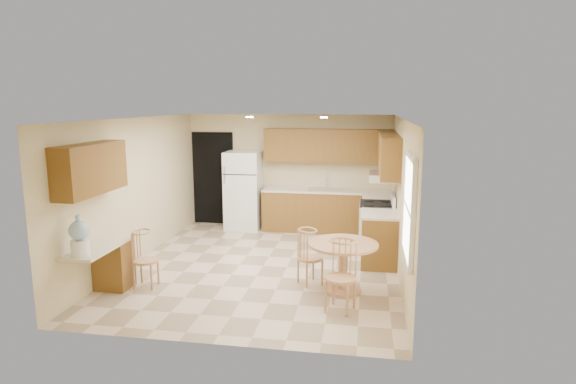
% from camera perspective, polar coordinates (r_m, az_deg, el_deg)
% --- Properties ---
extents(floor, '(5.50, 5.50, 0.00)m').
position_cam_1_polar(floor, '(8.34, -2.96, -8.73)').
color(floor, '#CDB295').
rests_on(floor, ground).
extents(ceiling, '(4.50, 5.50, 0.02)m').
position_cam_1_polar(ceiling, '(7.88, -3.13, 8.70)').
color(ceiling, white).
rests_on(ceiling, wall_back).
extents(wall_back, '(4.50, 0.02, 2.50)m').
position_cam_1_polar(wall_back, '(10.68, 0.11, 2.47)').
color(wall_back, '#C5B685').
rests_on(wall_back, floor).
extents(wall_front, '(4.50, 0.02, 2.50)m').
position_cam_1_polar(wall_front, '(5.44, -9.28, -5.65)').
color(wall_front, '#C5B685').
rests_on(wall_front, floor).
extents(wall_left, '(0.02, 5.50, 2.50)m').
position_cam_1_polar(wall_left, '(8.77, -17.55, 0.20)').
color(wall_left, '#C5B685').
rests_on(wall_left, floor).
extents(wall_right, '(0.02, 5.50, 2.50)m').
position_cam_1_polar(wall_right, '(7.85, 13.21, -0.76)').
color(wall_right, '#C5B685').
rests_on(wall_right, floor).
extents(doorway, '(0.90, 0.02, 2.10)m').
position_cam_1_polar(doorway, '(11.11, -8.85, 1.62)').
color(doorway, black).
rests_on(doorway, floor).
extents(base_cab_back, '(2.75, 0.60, 0.87)m').
position_cam_1_polar(base_cab_back, '(10.43, 4.60, -2.31)').
color(base_cab_back, brown).
rests_on(base_cab_back, floor).
extents(counter_back, '(2.75, 0.63, 0.04)m').
position_cam_1_polar(counter_back, '(10.34, 4.63, 0.15)').
color(counter_back, beige).
rests_on(counter_back, base_cab_back).
extents(base_cab_right_a, '(0.60, 0.59, 0.87)m').
position_cam_1_polar(base_cab_right_a, '(9.83, 10.57, -3.27)').
color(base_cab_right_a, brown).
rests_on(base_cab_right_a, floor).
extents(counter_right_a, '(0.63, 0.59, 0.04)m').
position_cam_1_polar(counter_right_a, '(9.73, 10.66, -0.67)').
color(counter_right_a, beige).
rests_on(counter_right_a, base_cab_right_a).
extents(base_cab_right_b, '(0.60, 0.80, 0.87)m').
position_cam_1_polar(base_cab_right_b, '(8.42, 10.75, -5.62)').
color(base_cab_right_b, brown).
rests_on(base_cab_right_b, floor).
extents(counter_right_b, '(0.63, 0.80, 0.04)m').
position_cam_1_polar(counter_right_b, '(8.31, 10.86, -2.60)').
color(counter_right_b, beige).
rests_on(counter_right_b, base_cab_right_b).
extents(upper_cab_back, '(2.75, 0.33, 0.70)m').
position_cam_1_polar(upper_cab_back, '(10.35, 4.78, 5.52)').
color(upper_cab_back, brown).
rests_on(upper_cab_back, wall_back).
extents(upper_cab_right, '(0.33, 2.42, 0.70)m').
position_cam_1_polar(upper_cab_right, '(8.95, 11.82, 4.55)').
color(upper_cab_right, brown).
rests_on(upper_cab_right, wall_right).
extents(upper_cab_left, '(0.33, 1.40, 0.70)m').
position_cam_1_polar(upper_cab_left, '(7.22, -22.33, 2.58)').
color(upper_cab_left, brown).
rests_on(upper_cab_left, wall_left).
extents(sink, '(0.78, 0.44, 0.01)m').
position_cam_1_polar(sink, '(10.34, 4.50, 0.27)').
color(sink, silver).
rests_on(sink, counter_back).
extents(range_hood, '(0.50, 0.76, 0.14)m').
position_cam_1_polar(range_hood, '(8.97, 11.18, 1.82)').
color(range_hood, silver).
rests_on(range_hood, upper_cab_right).
extents(desk_pedestal, '(0.48, 0.42, 0.72)m').
position_cam_1_polar(desk_pedestal, '(7.74, -19.93, -8.10)').
color(desk_pedestal, brown).
rests_on(desk_pedestal, floor).
extents(desk_top, '(0.50, 1.20, 0.04)m').
position_cam_1_polar(desk_top, '(7.32, -21.57, -6.09)').
color(desk_top, beige).
rests_on(desk_top, desk_pedestal).
extents(window, '(0.06, 1.12, 1.30)m').
position_cam_1_polar(window, '(6.00, 14.22, -1.84)').
color(window, white).
rests_on(window, wall_right).
extents(can_light_a, '(0.14, 0.14, 0.02)m').
position_cam_1_polar(can_light_a, '(9.16, -4.59, 8.85)').
color(can_light_a, white).
rests_on(can_light_a, ceiling).
extents(can_light_b, '(0.14, 0.14, 0.02)m').
position_cam_1_polar(can_light_b, '(8.93, 4.27, 8.81)').
color(can_light_b, white).
rests_on(can_light_b, ceiling).
extents(refrigerator, '(0.75, 0.73, 1.71)m').
position_cam_1_polar(refrigerator, '(10.60, -5.27, 0.20)').
color(refrigerator, white).
rests_on(refrigerator, floor).
extents(stove, '(0.65, 0.76, 1.09)m').
position_cam_1_polar(stove, '(9.16, 10.50, -4.06)').
color(stove, white).
rests_on(stove, floor).
extents(dining_table, '(1.01, 1.01, 0.75)m').
position_cam_1_polar(dining_table, '(7.13, 6.54, -8.02)').
color(dining_table, tan).
rests_on(dining_table, floor).
extents(chair_table_a, '(0.38, 0.48, 0.86)m').
position_cam_1_polar(chair_table_a, '(7.32, 2.58, -7.19)').
color(chair_table_a, tan).
rests_on(chair_table_a, floor).
extents(chair_table_b, '(0.42, 0.45, 0.96)m').
position_cam_1_polar(chair_table_b, '(6.40, 6.21, -9.33)').
color(chair_table_b, tan).
rests_on(chair_table_b, floor).
extents(chair_desk, '(0.38, 0.49, 0.86)m').
position_cam_1_polar(chair_desk, '(7.52, -16.85, -7.17)').
color(chair_desk, tan).
rests_on(chair_desk, floor).
extents(water_crock, '(0.26, 0.26, 0.54)m').
position_cam_1_polar(water_crock, '(6.91, -23.49, -4.93)').
color(water_crock, white).
rests_on(water_crock, desk_top).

